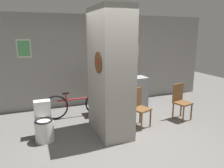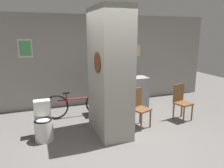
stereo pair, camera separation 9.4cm
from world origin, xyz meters
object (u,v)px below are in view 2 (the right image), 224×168
at_px(toilet, 43,124).
at_px(bottle_tall, 114,76).
at_px(chair_by_doorway, 181,100).
at_px(chair_near_pillar, 139,106).
at_px(bicycle, 77,104).

distance_m(toilet, bottle_tall, 2.14).
bearing_deg(chair_by_doorway, chair_near_pillar, 167.22).
xyz_separation_m(toilet, bicycle, (0.87, 0.98, -0.00)).
xyz_separation_m(toilet, chair_by_doorway, (3.23, -0.07, 0.15)).
height_order(bicycle, bottle_tall, bottle_tall).
bearing_deg(bicycle, toilet, -131.79).
height_order(chair_near_pillar, chair_by_doorway, same).
xyz_separation_m(chair_by_doorway, bottle_tall, (-1.41, 0.96, 0.52)).
distance_m(toilet, bicycle, 1.31).
bearing_deg(bicycle, chair_by_doorway, -23.93).
xyz_separation_m(chair_near_pillar, chair_by_doorway, (1.16, 0.02, 0.00)).
distance_m(chair_near_pillar, bottle_tall, 1.14).
xyz_separation_m(toilet, chair_near_pillar, (2.07, -0.09, 0.15)).
relative_size(chair_by_doorway, bottle_tall, 3.40).
height_order(chair_by_doorway, bicycle, chair_by_doorway).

